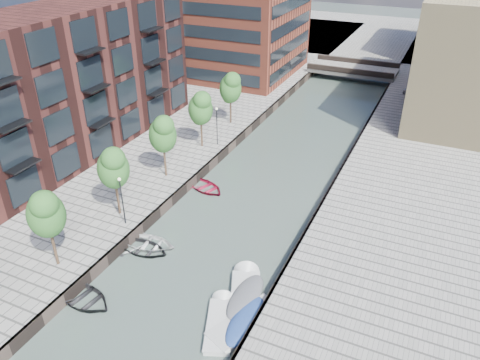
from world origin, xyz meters
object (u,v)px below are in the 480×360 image
Objects in this scene: sloop_4 at (144,251)px; sloop_1 at (84,301)px; tree_4 at (163,133)px; sloop_2 at (206,189)px; motorboat_3 at (252,319)px; tree_3 at (113,167)px; car at (414,88)px; bridge at (353,69)px; tree_5 at (200,107)px; motorboat_4 at (246,294)px; motorboat_2 at (221,320)px; sloop_3 at (149,246)px; tree_6 at (230,87)px; tree_2 at (46,212)px.

sloop_1 is at bearing 175.00° from sloop_4.
sloop_2 is at bearing 11.41° from tree_4.
motorboat_3 is (10.38, -13.18, 0.22)m from sloop_2.
sloop_4 is at bearing -31.19° from tree_3.
sloop_2 is at bearing 64.30° from tree_3.
sloop_2 is at bearing 0.73° from sloop_4.
car is at bearing 84.97° from motorboat_3.
bridge reaches higher than sloop_1.
tree_5 is 9.01m from sloop_2.
tree_4 is 17.37m from motorboat_4.
sloop_4 is 9.34m from motorboat_2.
car is at bearing 83.14° from motorboat_4.
sloop_2 is 16.78m from motorboat_3.
tree_3 is at bearing 59.47° from sloop_3.
motorboat_2 is (8.51, -3.86, 0.09)m from sloop_4.
tree_3 is 6.92m from sloop_4.
bridge is 2.65× the size of motorboat_2.
tree_3 is 1.00× the size of tree_6.
tree_4 is at bearing 90.00° from tree_3.
sloop_1 is at bearing -68.88° from tree_3.
sloop_3 is 9.20m from motorboat_4.
motorboat_2 is at bearing -114.06° from sloop_4.
tree_2 is 16.12m from sloop_2.
tree_6 is 27.04m from car.
motorboat_3 is at bearing 21.98° from motorboat_2.
tree_4 and tree_6 have the same top height.
tree_3 is 1.03× the size of motorboat_4.
tree_3 is 1.00× the size of tree_4.
motorboat_2 is at bearing -46.91° from tree_4.
tree_3 reaches higher than sloop_1.
sloop_2 is at bearing -74.27° from tree_6.
tree_3 is 7.00m from tree_4.
sloop_1 is 0.94× the size of motorboat_2.
tree_6 is 30.27m from motorboat_2.
tree_2 is 1.40× the size of sloop_3.
tree_3 reaches higher than bridge.
sloop_3 is (3.85, -22.63, -5.31)m from tree_6.
sloop_2 is at bearing 75.81° from tree_2.
tree_5 is 1.56× the size of car.
tree_6 reaches higher than car.
motorboat_4 is (9.05, -1.22, 0.22)m from sloop_4.
tree_2 is at bearing -90.00° from tree_5.
tree_6 is 1.30× the size of sloop_1.
motorboat_4 is (-1.26, 1.91, 0.00)m from motorboat_3.
motorboat_3 is at bearing -56.68° from motorboat_4.
tree_4 reaches higher than sloop_4.
motorboat_2 is 0.85× the size of motorboat_3.
tree_5 is 1.43× the size of sloop_2.
tree_2 reaches higher than sloop_4.
motorboat_3 is 1.00× the size of motorboat_4.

